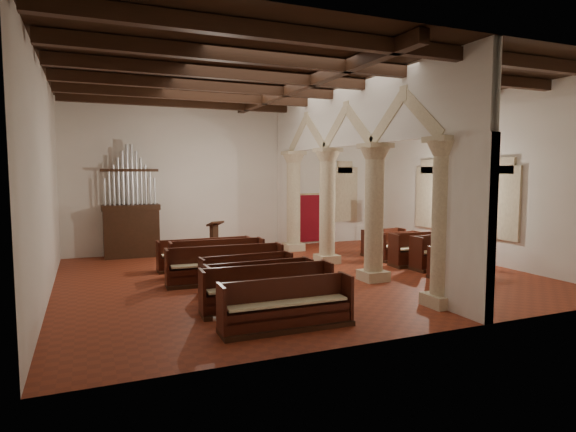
{
  "coord_description": "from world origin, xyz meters",
  "views": [
    {
      "loc": [
        -6.03,
        -13.56,
        3.24
      ],
      "look_at": [
        -0.12,
        0.5,
        1.84
      ],
      "focal_mm": 30.0,
      "sensor_mm": 36.0,
      "label": 1
    }
  ],
  "objects_px": {
    "pipe_organ": "(131,221)",
    "lectern": "(214,241)",
    "processional_banner": "(371,227)",
    "aisle_pew_0": "(459,266)",
    "nave_pew_0": "(287,313)"
  },
  "relations": [
    {
      "from": "pipe_organ",
      "to": "lectern",
      "type": "bearing_deg",
      "value": -19.4
    },
    {
      "from": "pipe_organ",
      "to": "processional_banner",
      "type": "distance_m",
      "value": 10.18
    },
    {
      "from": "processional_banner",
      "to": "aisle_pew_0",
      "type": "distance_m",
      "value": 6.78
    },
    {
      "from": "processional_banner",
      "to": "aisle_pew_0",
      "type": "xyz_separation_m",
      "value": [
        -1.07,
        -6.68,
        -0.44
      ]
    },
    {
      "from": "lectern",
      "to": "aisle_pew_0",
      "type": "relative_size",
      "value": 0.66
    },
    {
      "from": "lectern",
      "to": "processional_banner",
      "type": "relative_size",
      "value": 0.62
    },
    {
      "from": "nave_pew_0",
      "to": "lectern",
      "type": "bearing_deg",
      "value": 86.17
    },
    {
      "from": "lectern",
      "to": "aisle_pew_0",
      "type": "bearing_deg",
      "value": -68.85
    },
    {
      "from": "lectern",
      "to": "processional_banner",
      "type": "bearing_deg",
      "value": -20.7
    },
    {
      "from": "lectern",
      "to": "nave_pew_0",
      "type": "xyz_separation_m",
      "value": [
        -0.75,
        -9.08,
        -0.22
      ]
    },
    {
      "from": "pipe_organ",
      "to": "aisle_pew_0",
      "type": "bearing_deg",
      "value": -39.91
    },
    {
      "from": "processional_banner",
      "to": "nave_pew_0",
      "type": "height_order",
      "value": "processional_banner"
    },
    {
      "from": "nave_pew_0",
      "to": "aisle_pew_0",
      "type": "height_order",
      "value": "nave_pew_0"
    },
    {
      "from": "pipe_organ",
      "to": "nave_pew_0",
      "type": "bearing_deg",
      "value": -77.73
    },
    {
      "from": "lectern",
      "to": "nave_pew_0",
      "type": "relative_size",
      "value": 0.48
    }
  ]
}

